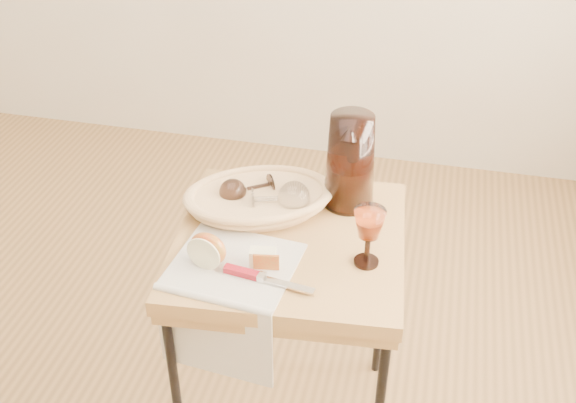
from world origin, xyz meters
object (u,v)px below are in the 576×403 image
(goblet_lying_b, at_px, (276,198))
(side_table, at_px, (290,339))
(bread_basket, at_px, (259,200))
(table_knife, at_px, (265,278))
(tea_towel, at_px, (234,265))
(goblet_lying_a, at_px, (249,189))
(apple_half, at_px, (208,249))
(wine_goblet, at_px, (368,237))
(pitcher, at_px, (350,161))

(goblet_lying_b, bearing_deg, side_table, -74.00)
(bread_basket, distance_m, table_knife, 0.29)
(side_table, height_order, table_knife, table_knife)
(side_table, bearing_deg, bread_basket, 136.44)
(tea_towel, height_order, goblet_lying_a, goblet_lying_a)
(bread_basket, relative_size, apple_half, 3.78)
(bread_basket, height_order, wine_goblet, wine_goblet)
(side_table, distance_m, wine_goblet, 0.48)
(side_table, xyz_separation_m, bread_basket, (-0.11, 0.10, 0.39))
(side_table, xyz_separation_m, table_knife, (-0.02, -0.18, 0.37))
(tea_towel, height_order, pitcher, pitcher)
(tea_towel, distance_m, wine_goblet, 0.32)
(side_table, relative_size, bread_basket, 2.06)
(side_table, relative_size, table_knife, 3.35)
(bread_basket, distance_m, goblet_lying_b, 0.06)
(side_table, height_order, wine_goblet, wine_goblet)
(goblet_lying_b, xyz_separation_m, apple_half, (-0.11, -0.23, -0.01))
(goblet_lying_b, bearing_deg, wine_goblet, -46.45)
(side_table, relative_size, goblet_lying_b, 5.15)
(goblet_lying_a, xyz_separation_m, wine_goblet, (0.33, -0.17, 0.03))
(apple_half, bearing_deg, pitcher, 60.67)
(side_table, distance_m, table_knife, 0.41)
(side_table, distance_m, apple_half, 0.46)
(pitcher, xyz_separation_m, wine_goblet, (0.08, -0.24, -0.05))
(bread_basket, height_order, apple_half, apple_half)
(bread_basket, xyz_separation_m, wine_goblet, (0.30, -0.16, 0.05))
(bread_basket, height_order, goblet_lying_a, goblet_lying_a)
(wine_goblet, bearing_deg, side_table, 164.03)
(table_knife, bearing_deg, apple_half, 175.31)
(pitcher, height_order, apple_half, pitcher)
(pitcher, height_order, wine_goblet, pitcher)
(tea_towel, distance_m, apple_half, 0.07)
(goblet_lying_a, distance_m, wine_goblet, 0.38)
(bread_basket, relative_size, wine_goblet, 2.28)
(apple_half, bearing_deg, tea_towel, 18.64)
(tea_towel, relative_size, table_knife, 1.32)
(goblet_lying_a, bearing_deg, table_knife, 77.48)
(goblet_lying_b, distance_m, pitcher, 0.21)
(tea_towel, xyz_separation_m, goblet_lying_b, (0.05, 0.22, 0.05))
(wine_goblet, distance_m, apple_half, 0.37)
(goblet_lying_a, bearing_deg, goblet_lying_b, 121.79)
(goblet_lying_a, bearing_deg, tea_towel, 62.92)
(apple_half, height_order, table_knife, apple_half)
(bread_basket, bearing_deg, goblet_lying_a, 129.45)
(side_table, height_order, apple_half, apple_half)
(side_table, height_order, goblet_lying_a, goblet_lying_a)
(apple_half, bearing_deg, table_knife, -2.05)
(apple_half, bearing_deg, wine_goblet, 24.82)
(tea_towel, relative_size, pitcher, 0.96)
(tea_towel, bearing_deg, pitcher, 61.32)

